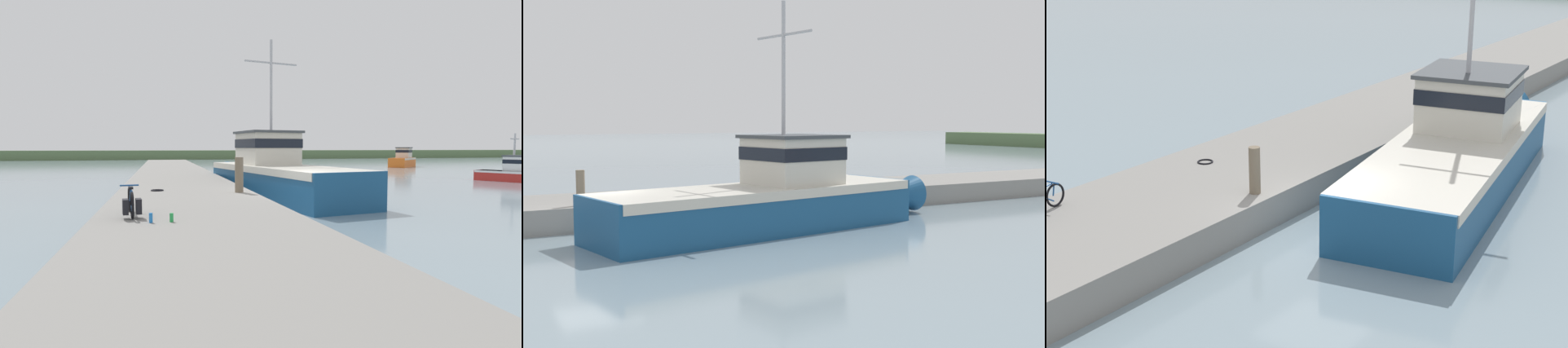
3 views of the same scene
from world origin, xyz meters
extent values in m
plane|color=gray|center=(0.00, 0.00, 0.00)|extent=(320.00, 320.00, 0.00)
cube|color=gray|center=(-3.71, 0.00, 0.44)|extent=(4.72, 80.00, 0.89)
cube|color=navy|center=(1.21, 5.29, 0.78)|extent=(5.22, 12.19, 1.57)
cone|color=navy|center=(0.01, 12.16, 0.78)|extent=(1.83, 2.35, 1.49)
cube|color=beige|center=(1.21, 5.29, 1.41)|extent=(5.24, 11.97, 0.31)
cube|color=beige|center=(0.95, 6.75, 2.38)|extent=(3.03, 3.18, 1.63)
cube|color=black|center=(0.95, 6.75, 2.67)|extent=(3.09, 3.25, 0.46)
cube|color=#3D4247|center=(0.95, 6.75, 3.25)|extent=(3.27, 3.44, 0.12)
cylinder|color=#B2B2B7|center=(1.03, 6.34, 5.63)|extent=(0.14, 0.14, 4.63)
cylinder|color=#B2B2B7|center=(1.03, 6.34, 6.78)|extent=(2.89, 0.60, 0.10)
cylinder|color=#756651|center=(-1.88, -0.06, 1.50)|extent=(0.30, 0.30, 1.24)
torus|color=black|center=(-4.68, 1.15, 0.91)|extent=(0.46, 0.46, 0.04)
camera|label=1|loc=(-4.55, -14.00, 2.45)|focal=28.00mm
camera|label=2|loc=(21.09, -4.77, 3.83)|focal=45.00mm
camera|label=3|loc=(10.30, -15.19, 7.93)|focal=55.00mm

